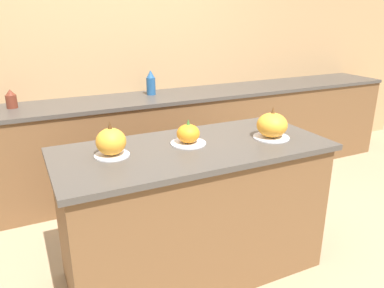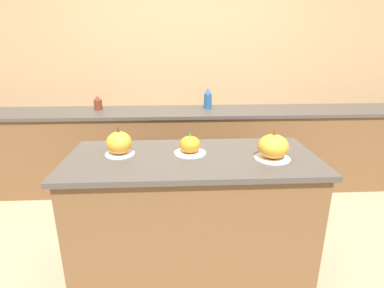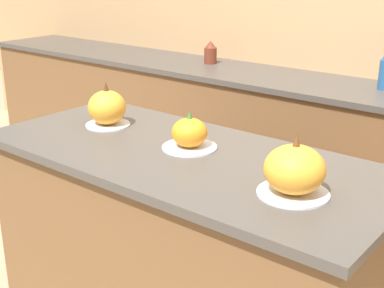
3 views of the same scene
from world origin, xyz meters
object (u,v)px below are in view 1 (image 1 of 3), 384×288
object	(u,v)px
pumpkin_cake_center	(188,135)
pumpkin_cake_right	(272,126)
bottle_tall	(151,83)
pumpkin_cake_left	(111,142)
bottle_short	(11,99)

from	to	relation	value
pumpkin_cake_center	pumpkin_cake_right	xyz separation A→B (m)	(0.54, -0.13, 0.02)
bottle_tall	pumpkin_cake_left	bearing A→B (deg)	-117.89
pumpkin_cake_left	pumpkin_cake_right	world-z (taller)	pumpkin_cake_right
pumpkin_cake_right	bottle_tall	world-z (taller)	bottle_tall
bottle_short	pumpkin_cake_left	bearing A→B (deg)	-71.11
pumpkin_cake_center	pumpkin_cake_right	size ratio (longest dim) A/B	0.94
pumpkin_cake_right	bottle_short	bearing A→B (deg)	134.20
pumpkin_cake_right	bottle_tall	distance (m)	1.57
pumpkin_cake_center	bottle_tall	size ratio (longest dim) A/B	0.94
bottle_short	bottle_tall	bearing A→B (deg)	0.23
pumpkin_cake_left	pumpkin_cake_right	size ratio (longest dim) A/B	0.87
bottle_tall	pumpkin_cake_center	bearing A→B (deg)	-100.73
pumpkin_cake_center	bottle_tall	bearing A→B (deg)	79.27
pumpkin_cake_right	bottle_short	distance (m)	2.14
bottle_tall	pumpkin_cake_right	bearing A→B (deg)	-80.16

